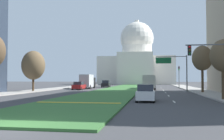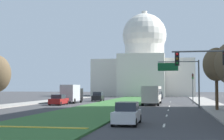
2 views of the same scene
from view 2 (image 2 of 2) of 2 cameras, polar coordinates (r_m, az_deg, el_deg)
ground_plane at (r=59.31m, az=1.44°, el=-5.60°), size 260.00×260.00×0.00m
grass_median at (r=54.54m, az=0.64°, el=-5.77°), size 8.37×87.14×0.14m
median_curb_nose at (r=23.52m, az=-13.12°, el=-9.34°), size 7.54×0.50×0.04m
lane_dashes_right at (r=43.44m, az=9.48°, el=-6.56°), size 0.16×41.60×0.01m
sidewalk_left at (r=54.56m, az=-15.93°, el=-5.65°), size 4.00×87.14×0.15m
sidewalk_right at (r=49.22m, az=17.04°, el=-5.95°), size 4.00×87.14×0.15m
capitol_building at (r=106.83m, az=5.46°, el=0.81°), size 30.18×23.94×26.93m
traffic_light_near_right at (r=21.62m, az=16.32°, el=-0.23°), size 3.34×0.35×5.20m
traffic_light_far_right at (r=59.25m, az=13.45°, el=-2.32°), size 0.28×0.35×5.20m
overhead_guide_sign at (r=47.32m, az=11.85°, el=-0.60°), size 5.64×0.20×6.50m
street_tree_right_mid at (r=41.97m, az=17.16°, el=0.85°), size 3.17×3.17×7.50m
sedan_lead_stopped at (r=25.91m, az=2.55°, el=-7.40°), size 1.84×4.20×1.69m
sedan_midblock at (r=53.97m, az=-8.95°, el=-5.01°), size 2.01×4.56×1.65m
sedan_distant at (r=67.49m, az=-2.38°, el=-4.54°), size 2.15×4.19×1.84m
sedan_far_horizon at (r=83.71m, az=7.87°, el=-4.23°), size 2.13×4.41×1.67m
box_truck_delivery at (r=59.73m, az=-6.81°, el=-3.95°), size 2.40×6.40×3.20m
city_bus at (r=55.04m, az=6.78°, el=-3.95°), size 2.62×11.00×2.95m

